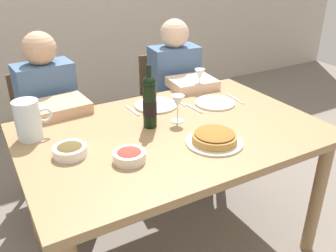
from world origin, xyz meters
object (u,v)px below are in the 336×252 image
Objects in this scene: chair_left at (48,127)px; chair_right at (167,103)px; salad_bowl at (129,155)px; wine_glass_right_diner at (200,76)px; dinner_plate_left_setting at (156,105)px; dining_table at (173,145)px; baked_tart at (214,138)px; olive_bowl at (70,150)px; wine_bottle at (150,101)px; diner_left at (56,124)px; water_pitcher at (29,122)px; dinner_plate_right_setting at (215,103)px; wine_glass_left_diner at (178,103)px; diner_right at (181,99)px.

chair_left is 1.00× the size of chair_right.
salad_bowl is 0.16× the size of chair_right.
wine_glass_right_diner reaches higher than chair_left.
dinner_plate_left_setting is 0.73m from chair_right.
wine_glass_right_diner reaches higher than dining_table.
olive_bowl is (-0.62, 0.22, -0.00)m from baked_tart.
wine_bottle is 0.98m from chair_left.
dining_table is 0.80m from diner_left.
baked_tart is at bearing -6.71° from salad_bowl.
water_pitcher is 1.03m from dinner_plate_right_setting.
diner_left reaches higher than baked_tart.
wine_glass_left_diner is 0.17× the size of chair_left.
baked_tart is at bearing -84.54° from wine_glass_left_diner.
baked_tart is 0.70m from wine_glass_right_diner.
diner_left is at bearing 145.44° from dinner_plate_left_setting.
wine_bottle is 0.74m from diner_left.
dinner_plate_right_setting is 0.27× the size of chair_right.
chair_left reaches higher than salad_bowl.
diner_right is (0.44, 0.64, -0.05)m from dining_table.
diner_left is 0.93m from chair_right.
dinner_plate_left_setting is at bearing 93.07° from baked_tart.
wine_glass_right_diner is 0.59× the size of dinner_plate_left_setting.
wine_glass_left_diner reaches higher than dinner_plate_right_setting.
dinner_plate_right_setting is at bearing -23.88° from dinner_plate_left_setting.
wine_bottle reaches higher than chair_right.
wine_glass_right_diner is at bearing 42.85° from dining_table.
olive_bowl is at bearing -157.28° from wine_glass_right_diner.
dining_table is at bearing -21.46° from water_pitcher.
wine_glass_right_diner is 0.35m from diner_right.
chair_right is at bearing 64.24° from wine_glass_left_diner.
wine_glass_left_diner is 0.97m from chair_right.
diner_left is at bearing 149.28° from dinner_plate_right_setting.
diner_left is at bearing 18.38° from chair_right.
salad_bowl is (-0.31, -0.17, 0.12)m from dining_table.
water_pitcher is 0.73m from wine_glass_left_diner.
baked_tart is at bearing 117.26° from diner_left.
diner_right reaches higher than dinner_plate_left_setting.
baked_tart is at bearing -118.14° from wine_glass_right_diner.
diner_right reaches higher than water_pitcher.
water_pitcher is 0.17× the size of diner_left.
chair_left is (-0.52, 0.59, -0.27)m from dinner_plate_left_setting.
wine_bottle is at bearing 117.77° from diner_left.
wine_bottle is at bearing 120.39° from baked_tart.
wine_glass_right_diner reaches higher than baked_tart.
diner_right is (0.88, -0.03, 0.00)m from diner_left.
chair_right is (0.39, 0.56, -0.27)m from dinner_plate_left_setting.
wine_glass_right_diner is 0.17× the size of chair_left.
salad_bowl is at bearing -39.45° from olive_bowl.
diner_left is (-0.13, 0.84, -0.17)m from salad_bowl.
dinner_plate_left_setting is 0.28× the size of chair_right.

